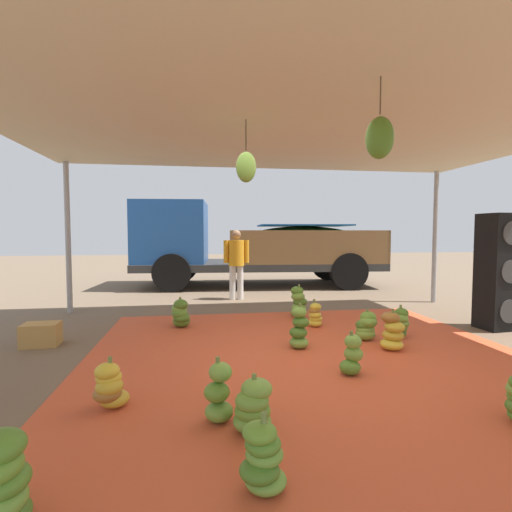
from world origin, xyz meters
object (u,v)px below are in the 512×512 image
Objects in this scene: worker_0 at (236,259)px; banana_bunch_5 at (219,394)px; banana_bunch_8 at (352,356)px; crate_0 at (41,334)px; banana_bunch_6 at (299,303)px; cargo_truck_main at (248,244)px; speaker_stack at (499,272)px; banana_bunch_1 at (400,324)px; banana_bunch_7 at (110,387)px; banana_bunch_10 at (366,326)px; banana_bunch_2 at (315,315)px; banana_bunch_9 at (253,407)px; banana_bunch_12 at (263,458)px; banana_bunch_4 at (181,314)px; banana_bunch_0 at (393,332)px; banana_bunch_11 at (299,329)px.

banana_bunch_5 is at bearing -97.08° from worker_0.
banana_bunch_8 is 4.98m from worker_0.
banana_bunch_6 is at bearing 16.11° from crate_0.
cargo_truck_main reaches higher than speaker_stack.
banana_bunch_1 reaches higher than banana_bunch_7.
banana_bunch_10 is (-0.53, -0.02, -0.01)m from banana_bunch_1.
banana_bunch_6 is at bearing -66.27° from worker_0.
banana_bunch_2 is at bearing 83.48° from banana_bunch_8.
banana_bunch_9 is 0.24× the size of speaker_stack.
speaker_stack is at bearing 36.64° from banana_bunch_12.
worker_0 is at bearing 109.95° from banana_bunch_2.
banana_bunch_7 is (-0.93, 0.37, -0.03)m from banana_bunch_5.
banana_bunch_4 reaches higher than banana_bunch_12.
worker_0 is (1.63, 5.32, 0.73)m from banana_bunch_7.
banana_bunch_8 reaches higher than banana_bunch_2.
crate_0 is (-1.36, 2.11, -0.05)m from banana_bunch_7.
banana_bunch_0 is 0.89× the size of banana_bunch_6.
banana_bunch_10 is 3.55m from banana_bunch_12.
banana_bunch_0 is 2.83m from banana_bunch_5.
banana_bunch_12 is at bearing -107.50° from banana_bunch_6.
banana_bunch_1 is 0.81× the size of banana_bunch_11.
speaker_stack is at bearing 30.75° from banana_bunch_9.
speaker_stack reaches higher than banana_bunch_6.
speaker_stack reaches higher than banana_bunch_8.
banana_bunch_9 is (-2.48, -2.28, -0.01)m from banana_bunch_1.
banana_bunch_12 is 8.98m from cargo_truck_main.
banana_bunch_4 reaches higher than banana_bunch_8.
banana_bunch_8 is (2.41, 0.46, 0.01)m from banana_bunch_7.
banana_bunch_10 is 0.24× the size of speaker_stack.
crate_0 is at bearing -163.89° from banana_bunch_6.
banana_bunch_11 is (1.16, 1.82, 0.03)m from banana_bunch_5.
worker_0 reaches higher than banana_bunch_4.
banana_bunch_10 is (2.65, -1.12, -0.02)m from banana_bunch_4.
banana_bunch_1 is 1.09× the size of banana_bunch_2.
banana_bunch_5 reaches higher than crate_0.
banana_bunch_1 is at bearing 44.79° from banana_bunch_8.
banana_bunch_6 is 0.38× the size of worker_0.
banana_bunch_9 is 0.28× the size of worker_0.
crate_0 is (-4.63, 0.90, -0.08)m from banana_bunch_0.
banana_bunch_6 reaches higher than banana_bunch_9.
banana_bunch_11 is (2.09, 1.45, 0.06)m from banana_bunch_7.
banana_bunch_10 is (3.13, 1.69, 0.00)m from banana_bunch_7.
worker_0 reaches higher than banana_bunch_1.
banana_bunch_7 is 1.69m from banana_bunch_12.
banana_bunch_1 reaches higher than banana_bunch_2.
banana_bunch_8 is at bearing 53.37° from banana_bunch_12.
banana_bunch_10 is (0.49, -0.85, 0.01)m from banana_bunch_2.
banana_bunch_7 is 3.56m from banana_bunch_10.
banana_bunch_5 is 3.02m from banana_bunch_10.
speaker_stack is (3.10, 1.54, 0.71)m from banana_bunch_8.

